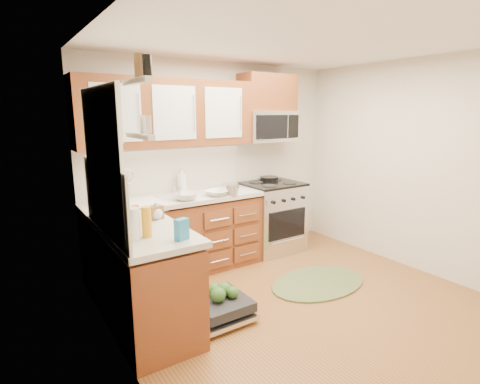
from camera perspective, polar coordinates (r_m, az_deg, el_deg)
floor at (r=3.94m, az=10.15°, el=-16.69°), size 3.50×3.50×0.00m
ceiling at (r=3.52m, az=11.76°, el=21.94°), size 3.50×3.50×0.00m
wall_back at (r=4.91m, az=-3.54°, el=4.62°), size 3.50×0.04×2.50m
wall_left at (r=2.63m, az=-17.57°, el=-2.39°), size 0.04×3.50×2.50m
wall_right at (r=4.89m, az=25.76°, el=3.43°), size 0.04×3.50×2.50m
base_cabinet_back at (r=4.51m, az=-9.52°, el=-6.97°), size 2.05×0.60×0.85m
base_cabinet_left at (r=3.47m, az=-14.31°, el=-13.20°), size 0.60×1.25×0.85m
countertop_back at (r=4.37m, az=-9.68°, el=-1.11°), size 2.07×0.64×0.05m
countertop_left at (r=3.30m, az=-14.57°, el=-5.67°), size 0.64×1.27×0.05m
backsplash_back at (r=4.58m, az=-11.33°, el=3.37°), size 2.05×0.02×0.57m
backsplash_left at (r=3.14m, az=-19.95°, el=-1.03°), size 0.02×1.25×0.57m
upper_cabinets at (r=4.38m, az=-10.87°, el=11.74°), size 2.05×0.35×0.75m
cabinet_over_mw at (r=5.10m, az=4.20°, el=14.85°), size 0.76×0.35×0.47m
range at (r=5.18m, az=4.90°, el=-3.77°), size 0.76×0.64×0.95m
microwave at (r=5.08m, az=4.30°, el=9.95°), size 0.76×0.38×0.40m
sink at (r=4.20m, az=-16.08°, el=-3.36°), size 0.62×0.50×0.26m
dishwasher at (r=3.64m, az=-3.59°, el=-17.25°), size 0.70×0.60×0.20m
window at (r=3.06m, az=-20.29°, el=5.09°), size 0.03×1.05×1.05m
window_blind at (r=3.05m, az=-20.28°, el=11.30°), size 0.02×0.96×0.40m
shelf_upper at (r=2.24m, az=-15.52°, el=15.96°), size 0.04×0.40×0.03m
shelf_lower at (r=2.23m, az=-15.09°, el=8.28°), size 0.04×0.40×0.03m
rug at (r=4.41m, az=11.86°, el=-13.37°), size 1.33×1.02×0.02m
skillet at (r=5.27m, az=4.46°, el=2.07°), size 0.30×0.30×0.05m
stock_pot at (r=4.43m, az=-1.57°, el=0.42°), size 0.25×0.25×0.13m
cutting_board at (r=4.69m, az=-3.65°, el=0.37°), size 0.30×0.25×0.02m
canister at (r=4.24m, az=-9.57°, el=-0.12°), size 0.11×0.11×0.15m
paper_towel_roll at (r=2.98m, az=-16.06°, el=-4.67°), size 0.14×0.14×0.24m
mustard_bottle at (r=3.01m, az=-14.04°, el=-4.45°), size 0.09×0.09×0.24m
red_bottle at (r=3.17m, az=-15.58°, el=-3.92°), size 0.07×0.07×0.22m
wooden_box at (r=3.51m, az=-12.74°, el=-3.03°), size 0.14×0.11×0.12m
blue_carton at (r=2.90m, az=-8.89°, el=-5.64°), size 0.12×0.09×0.17m
bowl_a at (r=4.39m, az=-3.50°, el=-0.14°), size 0.34×0.34×0.07m
bowl_b at (r=4.20m, az=-8.23°, el=-0.68°), size 0.30×0.30×0.08m
cup at (r=4.63m, az=-1.94°, el=0.73°), size 0.14×0.14×0.10m
soap_bottle_a at (r=4.57m, az=-8.86°, el=1.82°), size 0.15×0.15×0.32m
soap_bottle_b at (r=3.71m, az=-19.98°, el=-2.13°), size 0.11×0.11×0.19m
soap_bottle_c at (r=3.49m, az=-12.69°, el=-2.82°), size 0.15×0.15×0.16m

